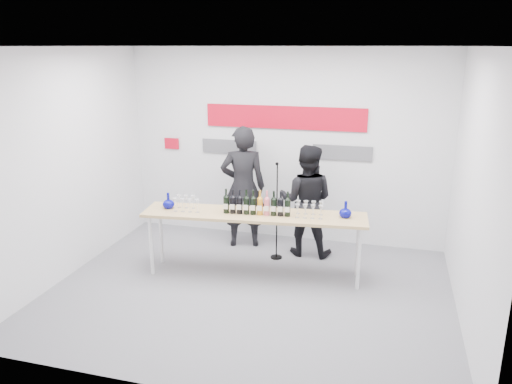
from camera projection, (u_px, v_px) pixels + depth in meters
The scene contains 12 objects.
ground at pixel (249, 291), 6.35m from camera, with size 5.00×5.00×0.00m, color slate.
back_wall at pixel (284, 146), 7.77m from camera, with size 5.00×0.04×3.00m, color silver.
signage at pixel (281, 127), 7.67m from camera, with size 3.38×0.02×0.79m.
tasting_table at pixel (254, 218), 6.58m from camera, with size 2.99×0.90×0.88m.
wine_bottles at pixel (257, 202), 6.48m from camera, with size 0.89×0.17×0.33m.
decanter_left at pixel (168, 200), 6.75m from camera, with size 0.16×0.16×0.21m, color #060877, non-canonical shape.
decanter_right at pixel (346, 209), 6.39m from camera, with size 0.16×0.16×0.21m, color #060877, non-canonical shape.
glasses_left at pixel (186, 204), 6.67m from camera, with size 0.38×0.24×0.18m.
glasses_right at pixel (309, 210), 6.42m from camera, with size 0.38×0.26×0.18m.
presenter_left at pixel (243, 187), 7.59m from camera, with size 0.68×0.45×1.88m, color black.
presenter_right at pixel (306, 201), 7.29m from camera, with size 0.80×0.63×1.66m, color black.
mic_stand at pixel (277, 230), 7.23m from camera, with size 0.17×0.17×1.45m.
Camera 1 is at (1.60, -5.50, 3.01)m, focal length 35.00 mm.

